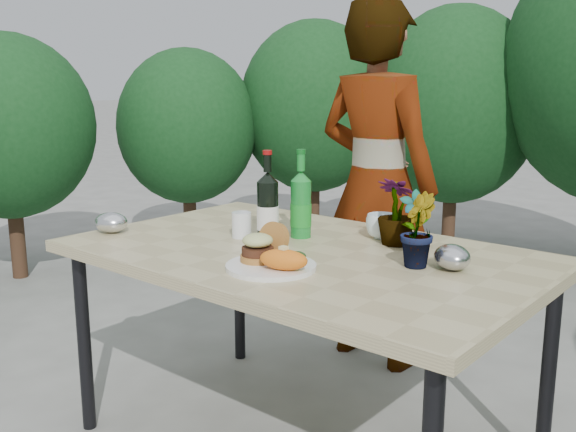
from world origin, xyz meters
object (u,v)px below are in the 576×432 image
Objects in this scene: wine_bottle at (268,208)px; person at (376,185)px; patio_table at (303,265)px; dinner_plate at (271,267)px.

person is (-0.07, 0.83, -0.03)m from wine_bottle.
patio_table is 0.27m from dinner_plate.
wine_bottle reaches higher than patio_table.
dinner_plate is 0.37m from wine_bottle.
dinner_plate reaches higher than patio_table.
wine_bottle is at bearing 96.61° from person.
person is (-0.31, 1.09, 0.09)m from dinner_plate.
dinner_plate is 0.17× the size of person.
person reaches higher than patio_table.
wine_bottle reaches higher than dinner_plate.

